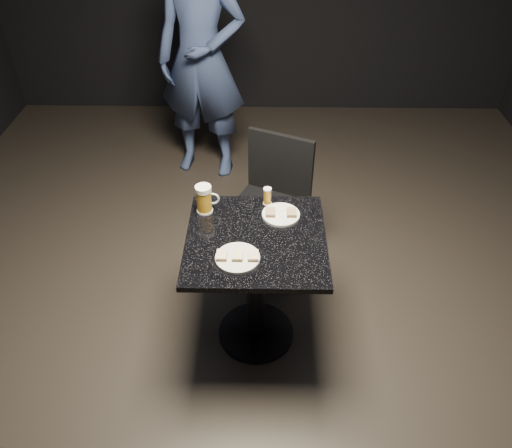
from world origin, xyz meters
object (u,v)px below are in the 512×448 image
(plate_large, at_px, (238,258))
(beer_tumbler, at_px, (267,196))
(beer_mug, at_px, (204,199))
(patron, at_px, (201,59))
(chair, at_px, (272,197))
(plate_small, at_px, (281,215))
(table, at_px, (256,272))

(plate_large, xyz_separation_m, beer_tumbler, (0.14, 0.44, 0.04))
(plate_large, height_order, beer_mug, beer_mug)
(patron, relative_size, beer_tumbler, 19.51)
(plate_large, distance_m, chair, 0.90)
(patron, relative_size, beer_mug, 12.10)
(beer_mug, bearing_deg, chair, 52.55)
(patron, distance_m, chair, 1.34)
(patron, bearing_deg, beer_tumbler, -61.74)
(plate_small, bearing_deg, table, -125.94)
(beer_mug, distance_m, beer_tumbler, 0.34)
(plate_small, bearing_deg, plate_large, -122.35)
(plate_small, bearing_deg, beer_mug, 175.11)
(beer_mug, bearing_deg, beer_tumbler, 12.67)
(table, bearing_deg, plate_large, -117.98)
(plate_small, bearing_deg, patron, 109.14)
(plate_small, height_order, chair, chair)
(plate_large, xyz_separation_m, beer_mug, (-0.19, 0.37, 0.07))
(patron, xyz_separation_m, beer_tumbler, (0.50, -1.54, -0.16))
(table, relative_size, beer_tumbler, 7.65)
(plate_small, bearing_deg, chair, 94.41)
(plate_small, xyz_separation_m, table, (-0.13, -0.18, -0.25))
(patron, distance_m, beer_tumbler, 1.63)
(plate_large, bearing_deg, table, 62.02)
(plate_large, xyz_separation_m, plate_small, (0.21, 0.34, 0.00))
(patron, bearing_deg, table, -66.06)
(beer_tumbler, bearing_deg, beer_mug, -167.33)
(table, xyz_separation_m, beer_mug, (-0.27, 0.21, 0.32))
(plate_small, distance_m, beer_tumbler, 0.14)
(beer_tumbler, bearing_deg, patron, 108.02)
(plate_large, distance_m, table, 0.31)
(chair, bearing_deg, beer_tumbler, -94.64)
(table, xyz_separation_m, chair, (0.09, 0.68, -0.01))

